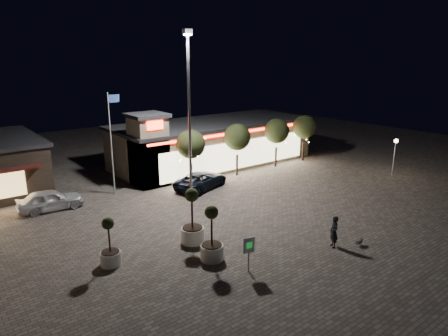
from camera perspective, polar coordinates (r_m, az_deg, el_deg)
ground at (r=23.63m, az=2.01°, el=-10.85°), size 90.00×90.00×0.00m
retail_building at (r=40.36m, az=-1.93°, el=3.66°), size 20.40×8.40×6.10m
floodlight_pole at (r=29.02m, az=-5.00°, el=8.58°), size 0.60×0.40×12.38m
flagpole at (r=32.00m, az=-15.74°, el=4.58°), size 0.95×0.10×8.00m
lamp_post_east at (r=39.06m, az=23.24°, el=2.37°), size 0.36×0.36×3.48m
string_tree_a at (r=33.15m, az=-4.78°, el=3.39°), size 2.42×2.42×4.79m
string_tree_b at (r=36.06m, az=1.90°, el=4.42°), size 2.42×2.42×4.79m
string_tree_c at (r=39.38m, az=7.54°, el=5.24°), size 2.42×2.42×4.79m
string_tree_d at (r=42.28m, az=11.39°, el=5.77°), size 2.42×2.42×4.79m
pickup_truck at (r=33.07m, az=-3.24°, el=-1.73°), size 5.56×3.84×1.41m
white_sedan at (r=30.90m, az=-23.57°, el=-4.20°), size 4.54×2.10×1.51m
pedestrian at (r=23.78m, az=15.43°, el=-8.79°), size 0.71×0.81×1.86m
dog at (r=24.64m, az=18.83°, el=-9.84°), size 0.53×0.19×0.29m
planter_left at (r=21.97m, az=-15.95°, el=-11.25°), size 1.08×1.08×2.65m
planter_mid at (r=21.62m, az=-1.76°, el=-10.68°), size 1.25×1.25×3.07m
planter_right at (r=23.54m, az=-4.54°, el=-8.24°), size 1.35×1.35×3.32m
valet_sign at (r=20.31m, az=3.57°, el=-11.35°), size 0.62×0.18×1.89m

